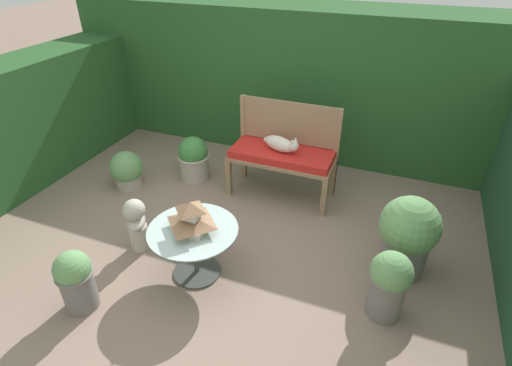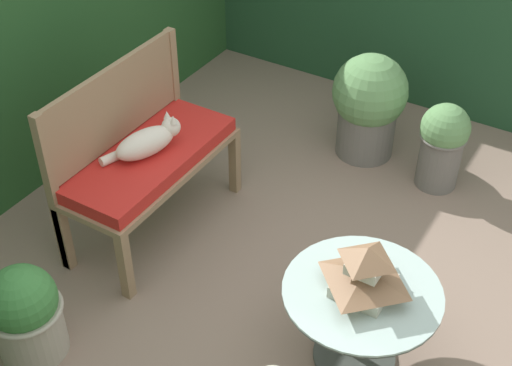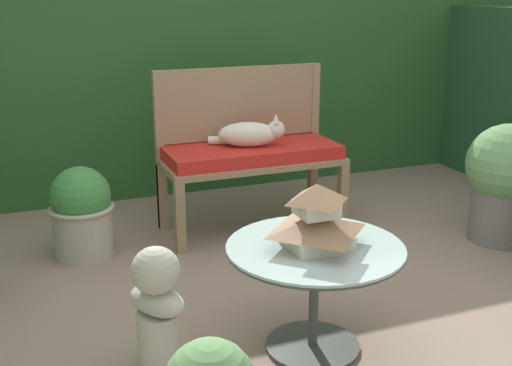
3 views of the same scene
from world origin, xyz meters
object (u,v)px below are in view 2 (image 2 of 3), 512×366
(cat, at_px, (147,141))
(patio_table, at_px, (361,305))
(garden_bench, at_px, (151,164))
(potted_plant_hedge_corner, at_px, (442,143))
(pagoda_birdhouse, at_px, (365,273))
(potted_plant_table_near, at_px, (25,313))
(potted_plant_bench_left, at_px, (369,103))

(cat, height_order, patio_table, cat)
(garden_bench, bearing_deg, cat, -178.78)
(garden_bench, distance_m, patio_table, 1.57)
(cat, bearing_deg, potted_plant_hedge_corner, -27.02)
(pagoda_birdhouse, height_order, potted_plant_table_near, pagoda_birdhouse)
(garden_bench, height_order, cat, cat)
(pagoda_birdhouse, xyz_separation_m, potted_plant_table_near, (-0.84, 1.49, -0.35))
(cat, xyz_separation_m, potted_plant_hedge_corner, (1.37, -1.38, -0.33))
(garden_bench, height_order, pagoda_birdhouse, pagoda_birdhouse)
(patio_table, height_order, potted_plant_bench_left, potted_plant_bench_left)
(pagoda_birdhouse, bearing_deg, patio_table, 90.00)
(cat, xyz_separation_m, pagoda_birdhouse, (-0.29, -1.53, -0.04))
(potted_plant_bench_left, bearing_deg, patio_table, -157.01)
(cat, relative_size, patio_table, 0.60)
(potted_plant_bench_left, distance_m, potted_plant_table_near, 2.69)
(cat, bearing_deg, potted_plant_table_near, -159.44)
(pagoda_birdhouse, relative_size, potted_plant_table_near, 0.62)
(garden_bench, bearing_deg, patio_table, -101.04)
(potted_plant_hedge_corner, relative_size, potted_plant_bench_left, 0.81)
(garden_bench, xyz_separation_m, cat, (-0.01, -0.00, 0.17))
(pagoda_birdhouse, xyz_separation_m, potted_plant_bench_left, (1.74, 0.74, -0.22))
(potted_plant_bench_left, bearing_deg, potted_plant_hedge_corner, -98.71)
(pagoda_birdhouse, xyz_separation_m, potted_plant_hedge_corner, (1.65, 0.16, -0.29))
(potted_plant_hedge_corner, bearing_deg, cat, 134.81)
(cat, xyz_separation_m, potted_plant_bench_left, (1.46, -0.79, -0.26))
(pagoda_birdhouse, distance_m, potted_plant_bench_left, 1.91)
(cat, height_order, potted_plant_hedge_corner, cat)
(garden_bench, distance_m, cat, 0.17)
(cat, xyz_separation_m, potted_plant_table_near, (-1.13, -0.05, -0.39))
(cat, height_order, potted_plant_bench_left, cat)
(patio_table, bearing_deg, pagoda_birdhouse, -90.00)
(patio_table, distance_m, potted_plant_table_near, 1.71)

